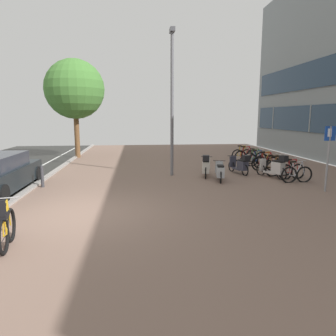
{
  "coord_description": "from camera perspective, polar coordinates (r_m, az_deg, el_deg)",
  "views": [
    {
      "loc": [
        1.47,
        -8.27,
        2.66
      ],
      "look_at": [
        2.45,
        0.97,
        1.07
      ],
      "focal_mm": 32.73,
      "sensor_mm": 36.0,
      "label": 1
    }
  ],
  "objects": [
    {
      "name": "bicycle_rack_08",
      "position": [
        18.3,
        14.3,
        2.17
      ],
      "size": [
        1.42,
        0.48,
        1.01
      ],
      "color": "black",
      "rests_on": "ground"
    },
    {
      "name": "bicycle_rack_09",
      "position": [
        18.94,
        13.61,
        2.42
      ],
      "size": [
        1.33,
        0.48,
        0.98
      ],
      "color": "black",
      "rests_on": "ground"
    },
    {
      "name": "bicycle_rack_06",
      "position": [
        17.07,
        16.32,
        1.47
      ],
      "size": [
        1.32,
        0.48,
        0.93
      ],
      "color": "black",
      "rests_on": "ground"
    },
    {
      "name": "bicycle_rack_00",
      "position": [
        13.36,
        22.84,
        -1.09
      ],
      "size": [
        1.34,
        0.48,
        0.95
      ],
      "color": "black",
      "rests_on": "ground"
    },
    {
      "name": "bicycle_rack_04",
      "position": [
        15.76,
        17.75,
        0.82
      ],
      "size": [
        1.4,
        0.48,
        1.0
      ],
      "color": "black",
      "rests_on": "ground"
    },
    {
      "name": "bicycle_rack_03",
      "position": [
        15.17,
        19.04,
        0.35
      ],
      "size": [
        1.31,
        0.48,
        0.94
      ],
      "color": "black",
      "rests_on": "ground"
    },
    {
      "name": "bicycle_rack_05",
      "position": [
        16.5,
        17.68,
        1.13
      ],
      "size": [
        1.28,
        0.48,
        0.94
      ],
      "color": "black",
      "rests_on": "ground"
    },
    {
      "name": "bicycle_foreground",
      "position": [
        7.15,
        -28.17,
        -9.93
      ],
      "size": [
        0.6,
        1.38,
        1.11
      ],
      "color": "black",
      "rests_on": "ground"
    },
    {
      "name": "bicycle_rack_07",
      "position": [
        17.76,
        15.89,
        1.8
      ],
      "size": [
        1.28,
        0.48,
        0.94
      ],
      "color": "black",
      "rests_on": "ground"
    },
    {
      "name": "parking_sign",
      "position": [
        12.05,
        27.71,
        2.76
      ],
      "size": [
        0.4,
        0.07,
        2.31
      ],
      "color": "gray",
      "rests_on": "ground"
    },
    {
      "name": "bicycle_rack_02",
      "position": [
        14.53,
        19.99,
        -0.02
      ],
      "size": [
        1.39,
        0.48,
        1.01
      ],
      "color": "black",
      "rests_on": "ground"
    },
    {
      "name": "bicycle_rack_01",
      "position": [
        14.03,
        22.05,
        -0.56
      ],
      "size": [
        1.27,
        0.48,
        0.94
      ],
      "color": "black",
      "rests_on": "ground"
    },
    {
      "name": "scooter_near",
      "position": [
        12.77,
        9.66,
        -0.73
      ],
      "size": [
        0.64,
        1.66,
        0.78
      ],
      "color": "black",
      "rests_on": "ground"
    },
    {
      "name": "ground",
      "position": [
        8.69,
        -6.1,
        -8.33
      ],
      "size": [
        21.0,
        40.0,
        0.13
      ],
      "color": "black"
    },
    {
      "name": "scooter_far",
      "position": [
        13.91,
        19.3,
        0.11
      ],
      "size": [
        0.89,
        1.59,
        1.05
      ],
      "color": "black",
      "rests_on": "ground"
    },
    {
      "name": "street_tree",
      "position": [
        20.52,
        -16.98,
        13.83
      ],
      "size": [
        3.68,
        3.68,
        6.14
      ],
      "color": "brown",
      "rests_on": "ground"
    },
    {
      "name": "lamp_post",
      "position": [
        13.64,
        0.76,
        13.12
      ],
      "size": [
        0.2,
        0.52,
        6.29
      ],
      "color": "slate",
      "rests_on": "ground"
    },
    {
      "name": "bollard_far",
      "position": [
        12.43,
        -22.39,
        -1.46
      ],
      "size": [
        0.12,
        0.12,
        0.82
      ],
      "color": "#38383D",
      "rests_on": "ground"
    },
    {
      "name": "scooter_extra",
      "position": [
        14.47,
        13.34,
        0.59
      ],
      "size": [
        0.69,
        1.66,
        0.95
      ],
      "color": "black",
      "rests_on": "ground"
    },
    {
      "name": "scooter_mid",
      "position": [
        13.57,
        7.1,
        0.32
      ],
      "size": [
        0.76,
        1.84,
        1.04
      ],
      "color": "black",
      "rests_on": "ground"
    }
  ]
}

